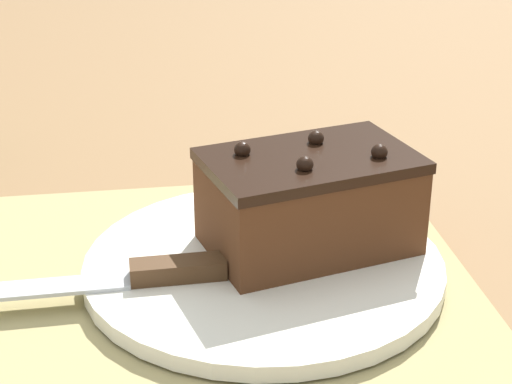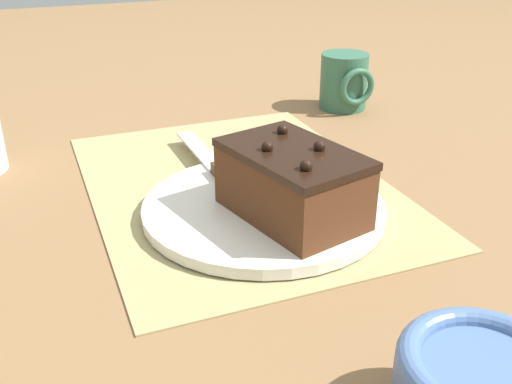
{
  "view_description": "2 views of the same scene",
  "coord_description": "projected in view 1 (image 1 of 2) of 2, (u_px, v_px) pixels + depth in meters",
  "views": [
    {
      "loc": [
        -0.01,
        -0.54,
        0.32
      ],
      "look_at": [
        0.07,
        -0.01,
        0.07
      ],
      "focal_mm": 60.0,
      "sensor_mm": 36.0,
      "label": 1
    },
    {
      "loc": [
        0.61,
        -0.22,
        0.31
      ],
      "look_at": [
        0.08,
        -0.01,
        0.03
      ],
      "focal_mm": 42.0,
      "sensor_mm": 36.0,
      "label": 2
    }
  ],
  "objects": [
    {
      "name": "ground_plane",
      "position": [
        154.0,
        287.0,
        0.62
      ],
      "size": [
        3.0,
        3.0,
        0.0
      ],
      "primitive_type": "plane",
      "color": "olive"
    },
    {
      "name": "chocolate_cake",
      "position": [
        309.0,
        201.0,
        0.62
      ],
      "size": [
        0.17,
        0.13,
        0.08
      ],
      "rotation": [
        0.0,
        0.0,
        0.25
      ],
      "color": "#512D19",
      "rests_on": "cake_plate"
    },
    {
      "name": "serving_knife",
      "position": [
        128.0,
        276.0,
        0.59
      ],
      "size": [
        0.21,
        0.03,
        0.01
      ],
      "rotation": [
        0.0,
        0.0,
        1.59
      ],
      "color": "#472D19",
      "rests_on": "cake_plate"
    },
    {
      "name": "placemat_woven",
      "position": [
        154.0,
        284.0,
        0.61
      ],
      "size": [
        0.46,
        0.34,
        0.0
      ],
      "primitive_type": "cube",
      "color": "tan",
      "rests_on": "ground_plane"
    },
    {
      "name": "cake_plate",
      "position": [
        264.0,
        267.0,
        0.62
      ],
      "size": [
        0.26,
        0.26,
        0.01
      ],
      "color": "white",
      "rests_on": "placemat_woven"
    }
  ]
}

